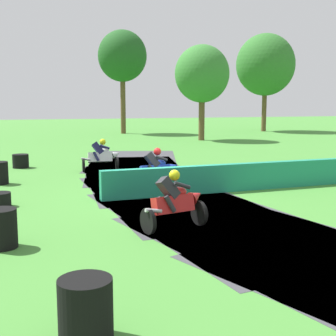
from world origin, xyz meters
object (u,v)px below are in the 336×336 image
at_px(motorcycle_lead_white, 102,156).
at_px(motorcycle_chase_blue, 157,169).
at_px(tire_stack_near, 21,161).
at_px(tire_stack_far, 1,229).
at_px(motorcycle_trailing_red, 175,201).
at_px(tire_stack_mid_b, 0,200).
at_px(tire_stack_extra_a, 86,310).

xyz_separation_m(motorcycle_lead_white, motorcycle_chase_blue, (1.28, -4.35, 0.01)).
distance_m(motorcycle_lead_white, tire_stack_near, 3.83).
relative_size(motorcycle_lead_white, tire_stack_near, 2.43).
height_order(motorcycle_lead_white, tire_stack_far, motorcycle_lead_white).
xyz_separation_m(motorcycle_chase_blue, motorcycle_trailing_red, (-0.85, -4.95, 0.00)).
bearing_deg(tire_stack_mid_b, motorcycle_trailing_red, -39.92).
relative_size(motorcycle_trailing_red, tire_stack_extra_a, 2.10).
bearing_deg(tire_stack_extra_a, motorcycle_lead_white, 81.38).
bearing_deg(tire_stack_mid_b, tire_stack_extra_a, -78.93).
relative_size(motorcycle_trailing_red, tire_stack_far, 2.10).
distance_m(motorcycle_chase_blue, motorcycle_trailing_red, 5.03).
height_order(tire_stack_near, tire_stack_far, tire_stack_far).
bearing_deg(motorcycle_lead_white, tire_stack_far, -109.10).
bearing_deg(tire_stack_far, tire_stack_near, 89.83).
bearing_deg(tire_stack_extra_a, tire_stack_near, 94.46).
height_order(motorcycle_lead_white, motorcycle_trailing_red, motorcycle_trailing_red).
xyz_separation_m(motorcycle_chase_blue, tire_stack_extra_a, (-3.38, -9.54, -0.25)).
distance_m(motorcycle_chase_blue, tire_stack_mid_b, 5.20).
bearing_deg(tire_stack_near, motorcycle_lead_white, -29.05).
relative_size(motorcycle_trailing_red, tire_stack_mid_b, 2.72).
bearing_deg(motorcycle_trailing_red, tire_stack_mid_b, 140.08).
xyz_separation_m(motorcycle_lead_white, motorcycle_trailing_red, (0.43, -9.30, 0.01)).
xyz_separation_m(motorcycle_trailing_red, tire_stack_near, (-3.77, 11.15, -0.35)).
distance_m(motorcycle_lead_white, tire_stack_extra_a, 14.05).
xyz_separation_m(motorcycle_lead_white, tire_stack_mid_b, (-3.68, -5.86, -0.44)).
relative_size(motorcycle_lead_white, motorcycle_chase_blue, 1.01).
xyz_separation_m(motorcycle_chase_blue, tire_stack_far, (-4.65, -5.38, -0.25)).
distance_m(motorcycle_trailing_red, tire_stack_extra_a, 5.25).
height_order(motorcycle_chase_blue, motorcycle_trailing_red, same).
xyz_separation_m(motorcycle_trailing_red, tire_stack_mid_b, (-4.11, 3.44, -0.45)).
relative_size(tire_stack_near, tire_stack_far, 0.87).
height_order(motorcycle_chase_blue, tire_stack_extra_a, motorcycle_chase_blue).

